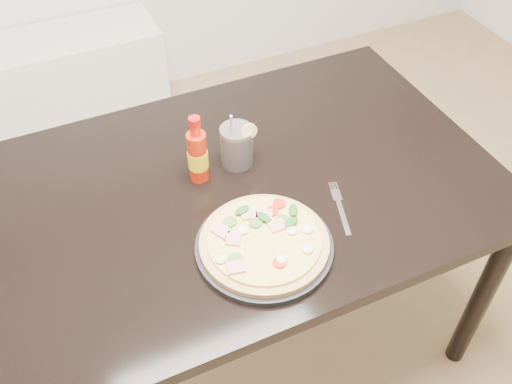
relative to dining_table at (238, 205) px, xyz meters
name	(u,v)px	position (x,y,z in m)	size (l,w,h in m)	color
dining_table	(238,205)	(0.00, 0.00, 0.00)	(1.40, 0.90, 0.75)	black
plate	(264,247)	(-0.03, -0.23, 0.09)	(0.33, 0.33, 0.02)	black
pizza	(264,241)	(-0.03, -0.23, 0.11)	(0.31, 0.31, 0.03)	tan
hot_sauce_bottle	(198,155)	(-0.08, 0.07, 0.16)	(0.06, 0.06, 0.20)	red
cola_cup	(237,147)	(0.03, 0.08, 0.14)	(0.10, 0.09, 0.18)	black
fork	(340,206)	(0.21, -0.19, 0.09)	(0.07, 0.18, 0.00)	silver
media_console	(13,98)	(-0.53, 1.43, -0.42)	(1.40, 0.34, 0.50)	white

